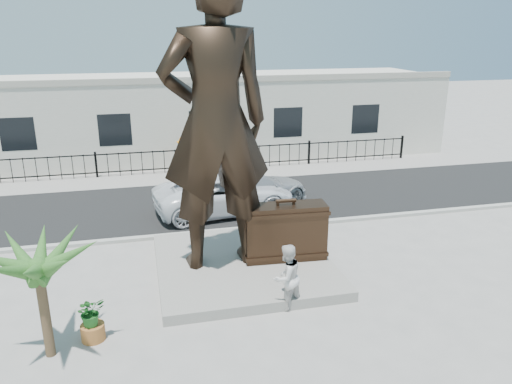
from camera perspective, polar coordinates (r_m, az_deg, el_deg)
ground at (r=14.31m, az=1.89°, el=-11.26°), size 100.00×100.00×0.00m
street at (r=21.46m, az=-3.70°, el=-0.92°), size 40.00×7.00×0.01m
curb at (r=18.22m, az=-1.82°, el=-4.29°), size 40.00×0.25×0.12m
far_sidewalk at (r=25.23m, az=-5.26°, el=2.00°), size 40.00×2.50×0.02m
plinth at (r=15.42m, az=-1.39°, el=-8.32°), size 5.20×5.20×0.30m
fence at (r=25.84m, az=-5.55°, el=3.74°), size 22.00×0.10×1.20m
building at (r=29.58m, az=-6.81°, el=8.73°), size 28.00×7.00×4.40m
statue at (r=13.99m, az=-4.66°, el=7.95°), size 3.23×2.23×8.52m
suitcase at (r=15.19m, az=3.37°, el=-4.56°), size 2.50×0.93×1.73m
tourist at (r=13.14m, az=3.51°, el=-9.69°), size 1.09×1.00×1.80m
car_white at (r=19.85m, az=-3.66°, el=-0.18°), size 5.82×3.26×1.54m
car_silver at (r=20.62m, az=-0.32°, el=0.38°), size 5.23×3.58×1.41m
worker at (r=24.79m, az=-8.13°, el=4.02°), size 1.39×0.93×2.00m
palm_tree at (r=12.77m, az=-22.36°, el=-16.81°), size 1.80×1.80×3.20m
planter at (r=12.85m, az=-18.13°, el=-14.97°), size 0.56×0.56×0.40m
shrub at (r=12.57m, az=-18.38°, el=-12.84°), size 0.80×0.76×0.71m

